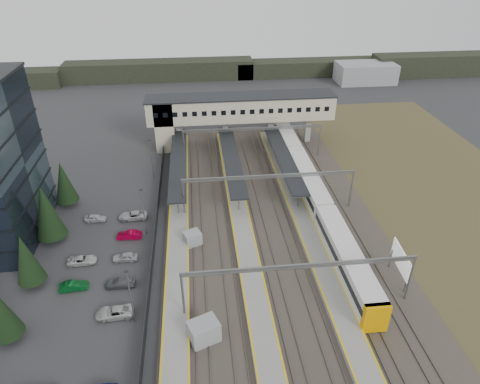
{
  "coord_description": "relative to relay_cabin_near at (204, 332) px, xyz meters",
  "views": [
    {
      "loc": [
        0.67,
        -45.44,
        39.99
      ],
      "look_at": [
        7.24,
        14.4,
        4.0
      ],
      "focal_mm": 32.0,
      "sensor_mm": 36.0,
      "label": 1
    }
  ],
  "objects": [
    {
      "name": "lampposts",
      "position": [
        -8.23,
        12.92,
        2.94
      ],
      "size": [
        0.5,
        53.25,
        8.07
      ],
      "color": "slate",
      "rests_on": "ground"
    },
    {
      "name": "train",
      "position": [
        19.77,
        31.05,
        0.83
      ],
      "size": [
        3.11,
        65.1,
        3.92
      ],
      "color": "silver",
      "rests_on": "ground"
    },
    {
      "name": "rail_corridor",
      "position": [
        9.11,
        16.67,
        -1.11
      ],
      "size": [
        34.0,
        90.0,
        0.92
      ],
      "color": "#3C362E",
      "rests_on": "ground"
    },
    {
      "name": "gantries",
      "position": [
        11.77,
        14.67,
        4.6
      ],
      "size": [
        28.4,
        62.28,
        7.17
      ],
      "color": "slate",
      "rests_on": "ground"
    },
    {
      "name": "footbridge",
      "position": [
        7.47,
        53.67,
        6.53
      ],
      "size": [
        40.4,
        6.4,
        11.2
      ],
      "color": "beige",
      "rests_on": "ground"
    },
    {
      "name": "billboard",
      "position": [
        26.26,
        7.34,
        1.95
      ],
      "size": [
        0.55,
        5.9,
        5.0
      ],
      "color": "slate",
      "rests_on": "ground"
    },
    {
      "name": "relay_cabin_far",
      "position": [
        -1.05,
        18.08,
        -0.28
      ],
      "size": [
        3.03,
        2.81,
        2.24
      ],
      "color": "gray",
      "rests_on": "ground"
    },
    {
      "name": "conifer_row",
      "position": [
        -22.23,
        7.81,
        3.44
      ],
      "size": [
        4.42,
        49.82,
        9.5
      ],
      "color": "black",
      "rests_on": "ground"
    },
    {
      "name": "fence",
      "position": [
        -6.73,
        16.67,
        -0.4
      ],
      "size": [
        0.08,
        90.0,
        2.0
      ],
      "color": "#26282B",
      "rests_on": "ground"
    },
    {
      "name": "car_park",
      "position": [
        -13.11,
        4.59,
        -0.79
      ],
      "size": [
        10.7,
        44.69,
        1.29
      ],
      "color": "silver",
      "rests_on": "ground"
    },
    {
      "name": "relay_cabin_near",
      "position": [
        0.0,
        0.0,
        0.0
      ],
      "size": [
        4.03,
        3.54,
        2.8
      ],
      "color": "gray",
      "rests_on": "ground"
    },
    {
      "name": "canopies",
      "position": [
        6.77,
        38.67,
        2.52
      ],
      "size": [
        23.1,
        30.0,
        3.28
      ],
      "color": "black",
      "rests_on": "ground"
    },
    {
      "name": "ground",
      "position": [
        -0.23,
        11.67,
        -1.4
      ],
      "size": [
        220.0,
        220.0,
        0.0
      ],
      "primitive_type": "plane",
      "color": "#2B2B2D",
      "rests_on": "ground"
    },
    {
      "name": "treeline_far",
      "position": [
        23.58,
        103.95,
        1.55
      ],
      "size": [
        170.0,
        19.0,
        7.0
      ],
      "color": "black",
      "rests_on": "ground"
    }
  ]
}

